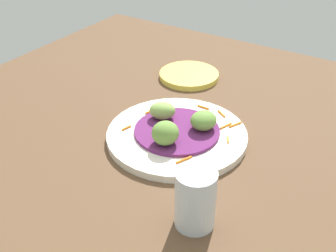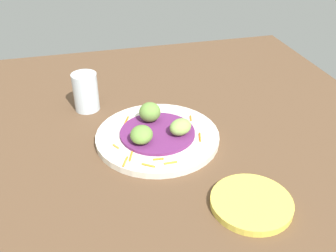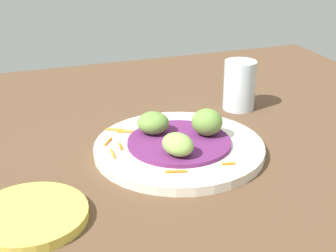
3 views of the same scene
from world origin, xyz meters
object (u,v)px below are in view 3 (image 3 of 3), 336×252
guac_scoop_right (207,122)px  water_glass (239,85)px  main_plate (179,148)px  guac_scoop_left (153,123)px  side_plate_small (30,216)px  guac_scoop_center (178,144)px

guac_scoop_right → water_glass: bearing=136.5°
guac_scoop_right → water_glass: water_glass is taller
main_plate → guac_scoop_left: 5.97cm
guac_scoop_left → main_plate: bearing=36.6°
side_plate_small → guac_scoop_left: bearing=126.0°
guac_scoop_left → guac_scoop_center: guac_scoop_left is taller
guac_scoop_left → water_glass: bearing=115.5°
main_plate → guac_scoop_center: size_ratio=5.25×
guac_scoop_center → main_plate: bearing=156.6°
guac_scoop_right → side_plate_small: bearing=-67.8°
guac_scoop_left → water_glass: water_glass is taller
main_plate → water_glass: bearing=128.2°
water_glass → main_plate: bearing=-51.8°
side_plate_small → water_glass: bearing=121.1°
main_plate → guac_scoop_center: 5.93cm
guac_scoop_left → guac_scoop_right: size_ratio=1.04×
side_plate_small → main_plate: bearing=115.1°
guac_scoop_center → guac_scoop_left: bearing=-173.4°
main_plate → water_glass: water_glass is taller
guac_scoop_left → guac_scoop_right: bearing=66.6°
water_glass → guac_scoop_left: bearing=-64.5°
guac_scoop_right → water_glass: size_ratio=0.53×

